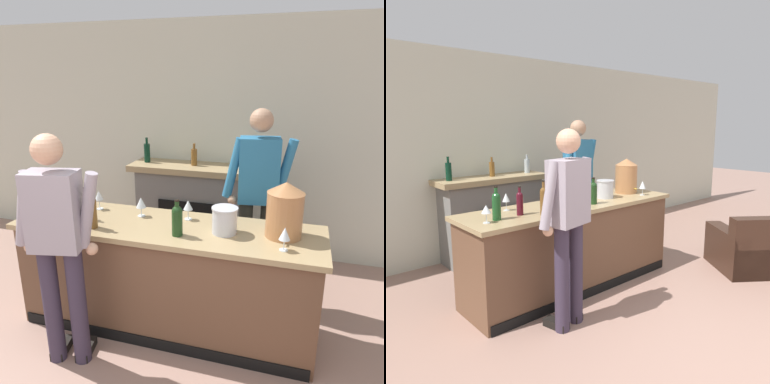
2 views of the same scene
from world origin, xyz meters
TOP-DOWN VIEW (x-y plane):
  - ground_plane at (0.00, 0.00)m, footprint 24.00×24.00m
  - wall_back_panel at (0.00, 3.67)m, footprint 12.00×0.07m
  - bar_counter at (-0.06, 1.96)m, footprint 2.55×0.73m
  - fireplace_stone at (-0.25, 3.41)m, footprint 1.51×0.52m
  - armchair_black at (1.90, 0.83)m, footprint 1.13×1.13m
  - person_customer at (-0.64, 1.34)m, footprint 0.65×0.36m
  - person_bartender at (0.60, 2.61)m, footprint 0.65×0.35m
  - copper_dispenser at (0.88, 2.01)m, footprint 0.28×0.32m
  - ice_bucket_steel at (0.43, 1.95)m, footprint 0.21×0.21m
  - wine_bottle_chardonnay_pale at (-1.03, 1.88)m, footprint 0.08×0.08m
  - wine_bottle_rose_blush at (-0.60, 1.74)m, footprint 0.08×0.08m
  - wine_bottle_cabernet_heavy at (0.10, 1.80)m, footprint 0.08×0.08m
  - wine_bottle_port_short at (-0.77, 1.90)m, footprint 0.06×0.06m
  - wine_glass_front_left at (0.90, 1.77)m, footprint 0.08×0.08m
  - wine_glass_back_row at (0.08, 2.14)m, footprint 0.08×0.08m
  - wine_glass_near_bucket at (-0.34, 2.09)m, footprint 0.09×0.09m
  - wine_glass_by_dispenser at (-0.78, 2.15)m, footprint 0.08×0.08m
  - wine_glass_front_right at (-1.16, 1.84)m, footprint 0.09×0.09m

SIDE VIEW (x-z plane):
  - ground_plane at x=0.00m, z-range 0.00..0.00m
  - armchair_black at x=1.90m, z-range -0.12..0.62m
  - bar_counter at x=-0.06m, z-range 0.00..0.96m
  - fireplace_stone at x=-0.25m, z-range -0.14..1.28m
  - person_customer at x=-0.64m, z-range 0.10..1.87m
  - person_bartender at x=0.60m, z-range 0.11..1.97m
  - ice_bucket_steel at x=0.43m, z-range 0.96..1.17m
  - wine_glass_front_right at x=-1.16m, z-range 0.99..1.16m
  - wine_glass_near_bucket at x=-0.34m, z-range 0.99..1.16m
  - wine_glass_front_left at x=0.90m, z-range 0.99..1.17m
  - wine_glass_back_row at x=0.08m, z-range 0.99..1.16m
  - wine_bottle_port_short at x=-0.77m, z-range 0.94..1.22m
  - wine_glass_by_dispenser at x=-0.78m, z-range 0.99..1.17m
  - wine_bottle_cabernet_heavy at x=0.10m, z-range 0.94..1.23m
  - wine_bottle_chardonnay_pale at x=-1.03m, z-range 0.94..1.25m
  - wine_bottle_rose_blush at x=-0.60m, z-range 0.94..1.27m
  - copper_dispenser at x=0.88m, z-range 0.96..1.39m
  - wall_back_panel at x=0.00m, z-range 0.00..2.75m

